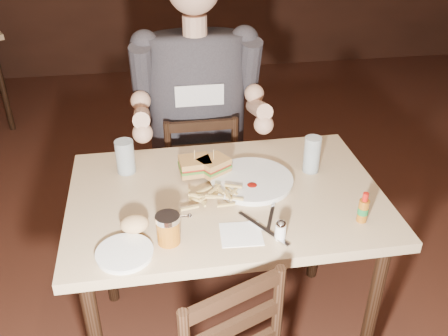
{
  "coord_description": "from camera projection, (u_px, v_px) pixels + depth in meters",
  "views": [
    {
      "loc": [
        -0.35,
        -1.45,
        1.81
      ],
      "look_at": [
        -0.1,
        0.1,
        0.85
      ],
      "focal_mm": 40.0,
      "sensor_mm": 36.0,
      "label": 1
    }
  ],
  "objects": [
    {
      "name": "dinner_plate",
      "position": [
        252.0,
        181.0,
        1.9
      ],
      "size": [
        0.31,
        0.31,
        0.02
      ],
      "primitive_type": "cylinder",
      "rotation": [
        0.0,
        0.0,
        0.01
      ],
      "color": "white",
      "rests_on": "main_table"
    },
    {
      "name": "hot_sauce",
      "position": [
        364.0,
        207.0,
        1.67
      ],
      "size": [
        0.04,
        0.04,
        0.11
      ],
      "primitive_type": null,
      "rotation": [
        0.0,
        0.0,
        0.01
      ],
      "color": "#924F10",
      "rests_on": "main_table"
    },
    {
      "name": "side_plate",
      "position": [
        125.0,
        254.0,
        1.55
      ],
      "size": [
        0.18,
        0.18,
        0.01
      ],
      "primitive_type": "cylinder",
      "rotation": [
        0.0,
        0.0,
        0.01
      ],
      "color": "white",
      "rests_on": "main_table"
    },
    {
      "name": "glass_left",
      "position": [
        125.0,
        157.0,
        1.94
      ],
      "size": [
        0.07,
        0.07,
        0.14
      ],
      "primitive_type": "cylinder",
      "rotation": [
        0.0,
        0.0,
        0.01
      ],
      "color": "silver",
      "rests_on": "main_table"
    },
    {
      "name": "main_table",
      "position": [
        226.0,
        212.0,
        1.89
      ],
      "size": [
        1.16,
        0.78,
        0.77
      ],
      "rotation": [
        0.0,
        0.0,
        0.01
      ],
      "color": "tan",
      "rests_on": "ground"
    },
    {
      "name": "sandwich_left",
      "position": [
        195.0,
        161.0,
        1.91
      ],
      "size": [
        0.12,
        0.11,
        0.1
      ],
      "primitive_type": null,
      "rotation": [
        0.0,
        0.0,
        0.08
      ],
      "color": "tan",
      "rests_on": "dinner_plate"
    },
    {
      "name": "chair_far",
      "position": [
        199.0,
        178.0,
        2.6
      ],
      "size": [
        0.38,
        0.42,
        0.83
      ],
      "primitive_type": null,
      "rotation": [
        0.0,
        0.0,
        3.14
      ],
      "color": "black",
      "rests_on": "ground"
    },
    {
      "name": "diner",
      "position": [
        197.0,
        84.0,
        2.27
      ],
      "size": [
        0.61,
        0.48,
        1.06
      ],
      "primitive_type": null,
      "rotation": [
        0.0,
        0.0,
        -0.0
      ],
      "color": "#343238",
      "rests_on": "chair_far"
    },
    {
      "name": "sandwich_right",
      "position": [
        214.0,
        162.0,
        1.91
      ],
      "size": [
        0.14,
        0.13,
        0.1
      ],
      "primitive_type": null,
      "rotation": [
        0.0,
        0.0,
        0.56
      ],
      "color": "tan",
      "rests_on": "dinner_plate"
    },
    {
      "name": "syrup_dispenser",
      "position": [
        168.0,
        229.0,
        1.58
      ],
      "size": [
        0.08,
        0.08,
        0.1
      ],
      "primitive_type": null,
      "rotation": [
        0.0,
        0.0,
        0.01
      ],
      "color": "#924F10",
      "rests_on": "main_table"
    },
    {
      "name": "napkin",
      "position": [
        241.0,
        234.0,
        1.64
      ],
      "size": [
        0.14,
        0.14,
        0.0
      ],
      "primitive_type": "cube",
      "rotation": [
        0.0,
        0.0,
        -0.06
      ],
      "color": "white",
      "rests_on": "main_table"
    },
    {
      "name": "bread_roll",
      "position": [
        135.0,
        224.0,
        1.62
      ],
      "size": [
        0.1,
        0.08,
        0.06
      ],
      "primitive_type": "ellipsoid",
      "rotation": [
        0.0,
        0.0,
        0.01
      ],
      "color": "tan",
      "rests_on": "side_plate"
    },
    {
      "name": "fries_pile",
      "position": [
        212.0,
        196.0,
        1.77
      ],
      "size": [
        0.24,
        0.17,
        0.04
      ],
      "primitive_type": null,
      "rotation": [
        0.0,
        0.0,
        0.01
      ],
      "color": "tan",
      "rests_on": "dinner_plate"
    },
    {
      "name": "glass_right",
      "position": [
        312.0,
        154.0,
        1.94
      ],
      "size": [
        0.07,
        0.07,
        0.15
      ],
      "primitive_type": "cylinder",
      "rotation": [
        0.0,
        0.0,
        0.01
      ],
      "color": "silver",
      "rests_on": "main_table"
    },
    {
      "name": "room_shell",
      "position": [
        264.0,
        26.0,
        1.48
      ],
      "size": [
        7.0,
        7.0,
        7.0
      ],
      "color": "black",
      "rests_on": "ground"
    },
    {
      "name": "salt_shaker",
      "position": [
        280.0,
        231.0,
        1.61
      ],
      "size": [
        0.04,
        0.04,
        0.07
      ],
      "primitive_type": null,
      "rotation": [
        0.0,
        0.0,
        0.01
      ],
      "color": "white",
      "rests_on": "main_table"
    },
    {
      "name": "ketchup_dollop",
      "position": [
        252.0,
        185.0,
        1.85
      ],
      "size": [
        0.04,
        0.04,
        0.01
      ],
      "primitive_type": "ellipsoid",
      "rotation": [
        0.0,
        0.0,
        0.01
      ],
      "color": "maroon",
      "rests_on": "dinner_plate"
    },
    {
      "name": "knife",
      "position": [
        263.0,
        229.0,
        1.66
      ],
      "size": [
        0.14,
        0.21,
        0.01
      ],
      "primitive_type": "cube",
      "rotation": [
        0.0,
        0.0,
        0.56
      ],
      "color": "silver",
      "rests_on": "napkin"
    },
    {
      "name": "fork",
      "position": [
        271.0,
        216.0,
        1.72
      ],
      "size": [
        0.07,
        0.16,
        0.01
      ],
      "primitive_type": "cube",
      "rotation": [
        0.0,
        0.0,
        -0.36
      ],
      "color": "silver",
      "rests_on": "napkin"
    }
  ]
}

